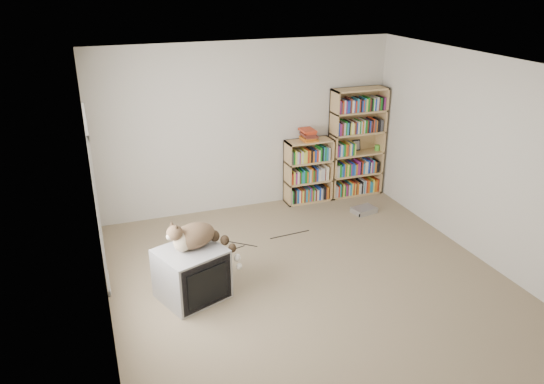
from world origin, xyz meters
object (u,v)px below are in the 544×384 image
object	(u,v)px
cat	(200,239)
bookcase_tall	(356,145)
crt_tv	(191,273)
dvd_player	(364,210)
bookcase_short	(308,173)

from	to	relation	value
cat	bookcase_tall	size ratio (longest dim) A/B	0.47
crt_tv	dvd_player	world-z (taller)	crt_tv
cat	dvd_player	world-z (taller)	cat
cat	bookcase_short	xyz separation A→B (m)	(2.17, 2.02, -0.22)
bookcase_tall	bookcase_short	world-z (taller)	bookcase_tall
crt_tv	cat	size ratio (longest dim) A/B	1.04
bookcase_short	dvd_player	size ratio (longest dim) A/B	2.90
bookcase_tall	dvd_player	bearing A→B (deg)	-105.85
crt_tv	bookcase_short	bearing A→B (deg)	20.69
cat	bookcase_tall	xyz separation A→B (m)	(2.99, 2.02, 0.14)
crt_tv	dvd_player	distance (m)	3.21
crt_tv	dvd_player	bearing A→B (deg)	3.27
cat	bookcase_tall	distance (m)	3.61
bookcase_tall	bookcase_short	xyz separation A→B (m)	(-0.83, -0.00, -0.36)
crt_tv	bookcase_short	xyz separation A→B (m)	(2.30, 2.05, 0.18)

